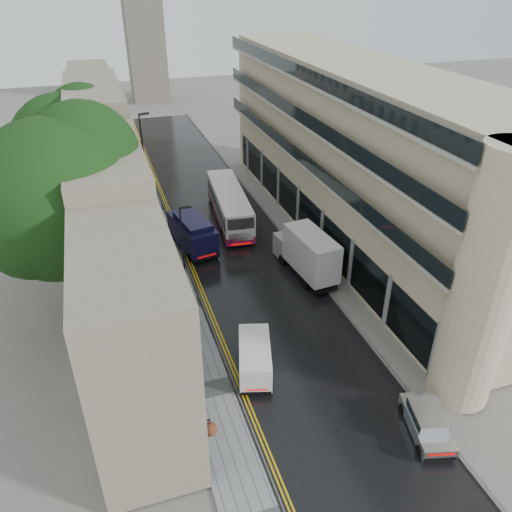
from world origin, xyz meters
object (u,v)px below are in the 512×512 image
silver_hatchback (422,445)px  navy_van (190,245)px  white_lorry (305,266)px  lamp_post_near (183,255)px  tree_near (62,226)px  pedestrian (176,262)px  cream_bus (223,221)px  white_van (241,377)px  lamp_post_far (144,162)px  tree_far (69,165)px

silver_hatchback → navy_van: bearing=121.9°
silver_hatchback → white_lorry: bearing=103.0°
navy_van → lamp_post_near: lamp_post_near is taller
navy_van → lamp_post_near: size_ratio=0.81×
tree_near → pedestrian: 9.93m
cream_bus → white_van: 18.22m
white_van → lamp_post_far: size_ratio=0.46×
white_van → pedestrian: (-1.23, 13.21, 0.07)m
navy_van → cream_bus: bearing=31.9°
cream_bus → silver_hatchback: (3.31, -24.64, -0.78)m
white_van → pedestrian: bearing=111.2°
lamp_post_near → white_lorry: bearing=-5.9°
lamp_post_near → silver_hatchback: bearing=-60.7°
pedestrian → lamp_post_far: lamp_post_far is taller
cream_bus → lamp_post_near: bearing=-115.0°
silver_hatchback → pedestrian: size_ratio=2.08×
lamp_post_near → lamp_post_far: lamp_post_far is taller
pedestrian → silver_hatchback: bearing=102.7°
navy_van → white_van: bearing=-101.3°
lamp_post_far → tree_far: bearing=-165.4°
navy_van → lamp_post_far: size_ratio=0.64×
tree_far → white_lorry: bearing=-43.1°
silver_hatchback → pedestrian: (-8.20, 20.01, 0.30)m
tree_near → navy_van: 11.28m
tree_near → navy_van: size_ratio=2.45×
tree_near → lamp_post_near: bearing=0.2°
tree_near → cream_bus: tree_near is taller
white_van → pedestrian: 13.26m
tree_near → pedestrian: (7.08, 3.66, -5.92)m
white_lorry → lamp_post_far: size_ratio=0.79×
white_van → navy_van: size_ratio=0.73×
cream_bus → white_van: bearing=-96.4°
pedestrian → lamp_post_far: (-0.38, 12.93, 3.55)m
tree_near → navy_van: tree_near is taller
white_lorry → navy_van: size_ratio=1.24×
silver_hatchback → lamp_post_far: size_ratio=0.42×
tree_far → lamp_post_near: tree_far is taller
lamp_post_near → tree_far: bearing=120.8°
silver_hatchback → lamp_post_near: bearing=130.6°
tree_near → silver_hatchback: size_ratio=3.68×
silver_hatchback → navy_van: (-6.82, 21.42, 0.74)m
white_lorry → navy_van: 9.56m
tree_near → white_van: 14.00m
tree_far → navy_van: 12.33m
tree_near → pedestrian: bearing=27.4°
white_van → tree_near: bearing=146.9°
tree_far → pedestrian: bearing=-54.0°
navy_van → pedestrian: (-1.38, -1.41, -0.44)m
tree_far → silver_hatchback: (14.98, -29.34, -5.50)m
white_lorry → white_van: 11.05m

